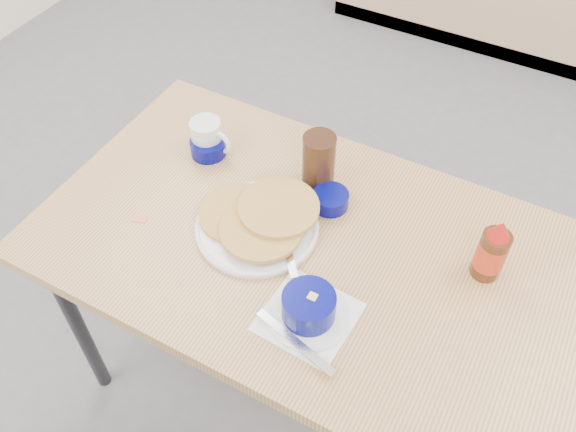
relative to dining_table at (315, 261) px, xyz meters
The scene contains 9 objects.
dining_table is the anchor object (origin of this frame).
pancake_plate 0.18m from the dining_table, behind, with size 0.33×0.31×0.06m.
coffee_mug 0.47m from the dining_table, 158.22° to the left, with size 0.13×0.09×0.10m.
grits_setting 0.23m from the dining_table, 67.78° to the right, with size 0.22×0.22×0.08m.
creamer_bowl 0.46m from the dining_table, 159.39° to the left, with size 0.10×0.10×0.05m.
butter_bowl 0.17m from the dining_table, 101.24° to the left, with size 0.10×0.10×0.04m.
amber_tumbler 0.26m from the dining_table, 115.28° to the left, with size 0.09×0.09×0.16m, color #321B10.
syrup_bottle 0.43m from the dining_table, 17.43° to the left, with size 0.07×0.07×0.18m.
sugar_wrapper 0.46m from the dining_table, 162.71° to the right, with size 0.04×0.02×0.00m, color #FB6C53.
Camera 1 is at (0.39, -0.61, 1.95)m, focal length 38.00 mm.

